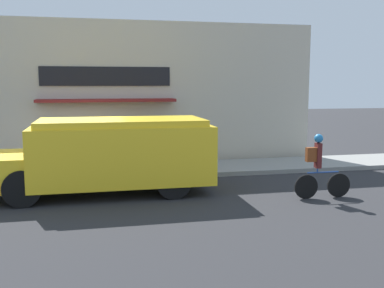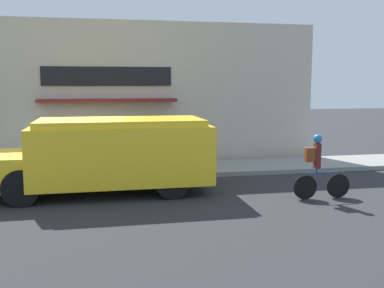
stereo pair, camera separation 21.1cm
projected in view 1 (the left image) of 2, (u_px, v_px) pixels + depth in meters
The scene contains 6 objects.
ground_plane at pixel (82, 183), 13.24m from camera, with size 70.00×70.00×0.00m, color #2B2B2D.
sidewalk at pixel (82, 173), 14.35m from camera, with size 28.00×2.32×0.14m.
storefront at pixel (82, 94), 15.54m from camera, with size 17.08×0.93×5.12m.
school_bus at pixel (109, 154), 11.89m from camera, with size 5.90×2.68×1.99m.
cyclist at pixel (319, 166), 11.40m from camera, with size 1.53×0.22×1.66m.
trash_bin at pixel (117, 155), 14.98m from camera, with size 0.61×0.61×0.78m.
Camera 1 is at (0.38, -13.37, 2.91)m, focal length 42.00 mm.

